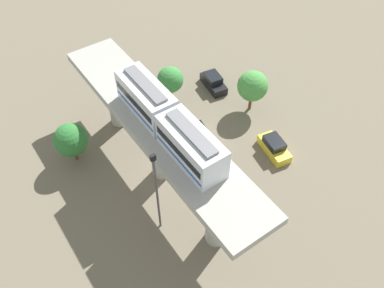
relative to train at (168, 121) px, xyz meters
name	(u,v)px	position (x,y,z in m)	size (l,w,h in m)	color
ground_plane	(162,173)	(0.00, 1.84, -9.10)	(120.00, 120.00, 0.00)	#706654
viaduct	(159,135)	(0.00, 1.84, -3.40)	(5.20, 28.00, 7.57)	#A8A59E
train	(168,121)	(0.00, 0.00, 0.00)	(2.64, 13.55, 3.24)	silver
parked_car_black	(213,82)	(12.54, 9.66, -8.36)	(2.49, 4.45, 1.76)	black
parked_car_yellow	(274,147)	(11.37, -2.64, -8.36)	(2.56, 4.46, 1.76)	yellow
parked_car_white	(199,136)	(5.76, 3.31, -8.36)	(2.54, 4.46, 1.76)	white
tree_near_viaduct	(253,86)	(13.68, 4.02, -5.65)	(3.51, 3.51, 5.23)	brown
tree_mid_lot	(170,80)	(6.71, 10.36, -5.72)	(3.05, 3.05, 4.93)	brown
tree_far_corner	(71,140)	(-6.42, 8.59, -6.10)	(3.47, 3.47, 4.75)	brown
signal_post	(157,191)	(-3.40, -3.31, -3.50)	(0.44, 0.28, 10.17)	#4C4C51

